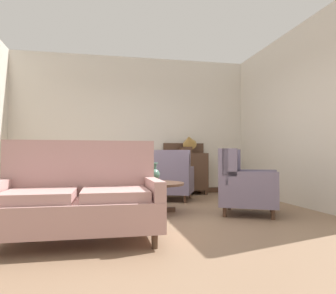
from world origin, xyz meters
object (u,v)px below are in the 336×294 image
gramophone (188,143)px  porcelain_vase (153,174)px  sideboard (186,171)px  armchair_beside_settee (244,186)px  settee (79,200)px  armchair_near_window (70,186)px  coffee_table (152,187)px  armchair_foreground_right (171,179)px

gramophone → porcelain_vase: bearing=-118.5°
porcelain_vase → sideboard: (1.07, 2.14, -0.07)m
porcelain_vase → sideboard: bearing=63.4°
porcelain_vase → armchair_beside_settee: armchair_beside_settee is taller
settee → armchair_near_window: size_ratio=1.71×
sideboard → coffee_table: bearing=-117.0°
coffee_table → porcelain_vase: porcelain_vase is taller
armchair_beside_settee → sideboard: size_ratio=0.94×
coffee_table → gramophone: 2.46m
armchair_foreground_right → armchair_near_window: 2.11m
porcelain_vase → armchair_beside_settee: 1.37m
settee → armchair_foreground_right: bearing=59.8°
gramophone → armchair_foreground_right: bearing=-125.2°
armchair_foreground_right → gramophone: bearing=-102.5°
porcelain_vase → armchair_beside_settee: (1.31, -0.38, -0.17)m
porcelain_vase → settee: bearing=-124.8°
armchair_beside_settee → gramophone: gramophone is taller
armchair_near_window → armchair_beside_settee: armchair_beside_settee is taller
coffee_table → gramophone: bearing=61.0°
settee → armchair_near_window: bearing=98.9°
settee → sideboard: (2.05, 3.55, 0.11)m
armchair_foreground_right → armchair_beside_settee: armchair_foreground_right is taller
coffee_table → armchair_beside_settee: (1.33, -0.38, 0.04)m
armchair_foreground_right → gramophone: size_ratio=2.20×
settee → armchair_beside_settee: bearing=24.1°
settee → armchair_beside_settee: size_ratio=1.49×
settee → armchair_beside_settee: (2.30, 1.04, 0.01)m
armchair_foreground_right → armchair_beside_settee: bearing=138.1°
armchair_foreground_right → armchair_near_window: (-1.77, -1.15, -0.00)m
coffee_table → armchair_foreground_right: size_ratio=0.90×
settee → gramophone: gramophone is taller
armchair_near_window → armchair_beside_settee: 2.58m
armchair_beside_settee → gramophone: bearing=32.7°
gramophone → sideboard: bearing=118.2°
porcelain_vase → armchair_beside_settee: size_ratio=0.28×
armchair_foreground_right → sideboard: sideboard is taller
armchair_beside_settee → gramophone: (-0.20, 2.43, 0.74)m
settee → armchair_foreground_right: settee is taller
coffee_table → armchair_foreground_right: bearing=65.6°
porcelain_vase → gramophone: gramophone is taller
sideboard → settee: bearing=-120.0°
porcelain_vase → armchair_near_window: armchair_near_window is taller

